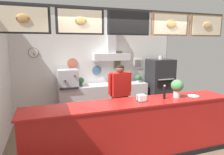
% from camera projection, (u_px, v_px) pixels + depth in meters
% --- Properties ---
extents(ground_plane, '(5.69, 5.69, 0.00)m').
position_uv_depth(ground_plane, '(125.00, 148.00, 3.99)').
color(ground_plane, brown).
extents(back_wall_assembly, '(4.74, 2.49, 2.85)m').
position_uv_depth(back_wall_assembly, '(99.00, 63.00, 5.72)').
color(back_wall_assembly, gray).
rests_on(back_wall_assembly, ground_plane).
extents(service_counter, '(3.81, 0.61, 1.07)m').
position_uv_depth(service_counter, '(133.00, 130.00, 3.56)').
color(service_counter, '#B21916').
rests_on(service_counter, ground_plane).
extents(back_prep_counter, '(2.52, 0.56, 0.93)m').
position_uv_depth(back_prep_counter, '(104.00, 100.00, 5.69)').
color(back_prep_counter, silver).
rests_on(back_prep_counter, ground_plane).
extents(pizza_oven, '(0.71, 0.66, 1.72)m').
position_uv_depth(pizza_oven, '(160.00, 86.00, 5.99)').
color(pizza_oven, '#232326').
rests_on(pizza_oven, ground_plane).
extents(shop_worker, '(0.61, 0.29, 1.60)m').
position_uv_depth(shop_worker, '(120.00, 96.00, 4.67)').
color(shop_worker, '#232328').
rests_on(shop_worker, ground_plane).
extents(espresso_machine, '(0.53, 0.52, 0.47)m').
position_uv_depth(espresso_machine, '(68.00, 78.00, 5.23)').
color(espresso_machine, '#B7BABF').
rests_on(espresso_machine, back_prep_counter).
extents(potted_oregano, '(0.19, 0.19, 0.24)m').
position_uv_depth(potted_oregano, '(80.00, 81.00, 5.38)').
color(potted_oregano, '#4C4C51').
rests_on(potted_oregano, back_prep_counter).
extents(potted_sage, '(0.19, 0.19, 0.22)m').
position_uv_depth(potted_sage, '(125.00, 78.00, 5.83)').
color(potted_sage, '#4C4C51').
rests_on(potted_sage, back_prep_counter).
extents(potted_rosemary, '(0.18, 0.18, 0.22)m').
position_uv_depth(potted_rosemary, '(138.00, 78.00, 5.90)').
color(potted_rosemary, beige).
rests_on(potted_rosemary, back_prep_counter).
extents(condiment_plate, '(0.21, 0.21, 0.01)m').
position_uv_depth(condiment_plate, '(193.00, 96.00, 3.83)').
color(condiment_plate, white).
rests_on(condiment_plate, service_counter).
extents(basil_vase, '(0.23, 0.23, 0.34)m').
position_uv_depth(basil_vase, '(177.00, 87.00, 3.71)').
color(basil_vase, silver).
rests_on(basil_vase, service_counter).
extents(pepper_grinder, '(0.05, 0.05, 0.26)m').
position_uv_depth(pepper_grinder, '(164.00, 92.00, 3.63)').
color(pepper_grinder, black).
rests_on(pepper_grinder, service_counter).
extents(napkin_holder, '(0.16, 0.16, 0.13)m').
position_uv_depth(napkin_holder, '(141.00, 98.00, 3.49)').
color(napkin_holder, '#262628').
rests_on(napkin_holder, service_counter).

